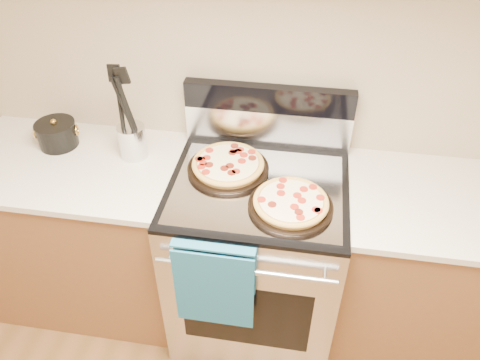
# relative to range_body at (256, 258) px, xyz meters

# --- Properties ---
(wall_back) EXTENTS (4.00, 0.00, 4.00)m
(wall_back) POSITION_rel_range_body_xyz_m (0.00, 0.35, 0.90)
(wall_back) COLOR tan
(wall_back) RESTS_ON ground
(range_body) EXTENTS (0.76, 0.68, 0.90)m
(range_body) POSITION_rel_range_body_xyz_m (0.00, 0.00, 0.00)
(range_body) COLOR #B7B7BC
(range_body) RESTS_ON ground
(oven_window) EXTENTS (0.56, 0.01, 0.40)m
(oven_window) POSITION_rel_range_body_xyz_m (0.00, -0.34, 0.00)
(oven_window) COLOR black
(oven_window) RESTS_ON range_body
(cooktop) EXTENTS (0.76, 0.68, 0.02)m
(cooktop) POSITION_rel_range_body_xyz_m (0.00, 0.00, 0.46)
(cooktop) COLOR black
(cooktop) RESTS_ON range_body
(backsplash_lower) EXTENTS (0.76, 0.06, 0.18)m
(backsplash_lower) POSITION_rel_range_body_xyz_m (0.00, 0.31, 0.56)
(backsplash_lower) COLOR silver
(backsplash_lower) RESTS_ON cooktop
(backsplash_upper) EXTENTS (0.76, 0.06, 0.12)m
(backsplash_upper) POSITION_rel_range_body_xyz_m (0.00, 0.31, 0.71)
(backsplash_upper) COLOR black
(backsplash_upper) RESTS_ON backsplash_lower
(oven_handle) EXTENTS (0.70, 0.03, 0.03)m
(oven_handle) POSITION_rel_range_body_xyz_m (0.00, -0.38, 0.35)
(oven_handle) COLOR silver
(oven_handle) RESTS_ON range_body
(dish_towel) EXTENTS (0.32, 0.05, 0.42)m
(dish_towel) POSITION_rel_range_body_xyz_m (-0.12, -0.38, 0.25)
(dish_towel) COLOR #195C81
(dish_towel) RESTS_ON oven_handle
(foil_sheet) EXTENTS (0.70, 0.55, 0.01)m
(foil_sheet) POSITION_rel_range_body_xyz_m (0.00, -0.03, 0.47)
(foil_sheet) COLOR gray
(foil_sheet) RESTS_ON cooktop
(cabinet_left) EXTENTS (1.00, 0.62, 0.88)m
(cabinet_left) POSITION_rel_range_body_xyz_m (-0.88, 0.03, -0.01)
(cabinet_left) COLOR brown
(cabinet_left) RESTS_ON ground
(countertop_left) EXTENTS (1.02, 0.64, 0.03)m
(countertop_left) POSITION_rel_range_body_xyz_m (-0.88, 0.03, 0.45)
(countertop_left) COLOR beige
(countertop_left) RESTS_ON cabinet_left
(cabinet_right) EXTENTS (1.00, 0.62, 0.88)m
(cabinet_right) POSITION_rel_range_body_xyz_m (0.88, 0.03, -0.01)
(cabinet_right) COLOR brown
(cabinet_right) RESTS_ON ground
(countertop_right) EXTENTS (1.02, 0.64, 0.03)m
(countertop_right) POSITION_rel_range_body_xyz_m (0.88, 0.03, 0.45)
(countertop_right) COLOR beige
(countertop_right) RESTS_ON cabinet_right
(pepperoni_pizza_back) EXTENTS (0.43, 0.43, 0.05)m
(pepperoni_pizza_back) POSITION_rel_range_body_xyz_m (-0.14, 0.07, 0.50)
(pepperoni_pizza_back) COLOR gold
(pepperoni_pizza_back) RESTS_ON foil_sheet
(pepperoni_pizza_front) EXTENTS (0.42, 0.42, 0.04)m
(pepperoni_pizza_front) POSITION_rel_range_body_xyz_m (0.15, -0.13, 0.50)
(pepperoni_pizza_front) COLOR gold
(pepperoni_pizza_front) RESTS_ON foil_sheet
(utensil_crock) EXTENTS (0.13, 0.13, 0.16)m
(utensil_crock) POSITION_rel_range_body_xyz_m (-0.59, 0.13, 0.54)
(utensil_crock) COLOR silver
(utensil_crock) RESTS_ON countertop_left
(saucepan) EXTENTS (0.22, 0.22, 0.11)m
(saucepan) POSITION_rel_range_body_xyz_m (-0.97, 0.15, 0.51)
(saucepan) COLOR black
(saucepan) RESTS_ON countertop_left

